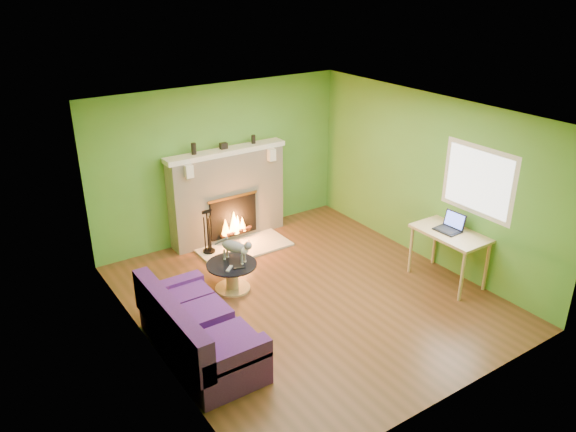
# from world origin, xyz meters

# --- Properties ---
(floor) EXTENTS (5.00, 5.00, 0.00)m
(floor) POSITION_xyz_m (0.00, 0.00, 0.00)
(floor) COLOR brown
(floor) RESTS_ON ground
(ceiling) EXTENTS (5.00, 5.00, 0.00)m
(ceiling) POSITION_xyz_m (0.00, 0.00, 2.60)
(ceiling) COLOR white
(ceiling) RESTS_ON wall_back
(wall_back) EXTENTS (5.00, 0.00, 5.00)m
(wall_back) POSITION_xyz_m (0.00, 2.50, 1.30)
(wall_back) COLOR #53892D
(wall_back) RESTS_ON floor
(wall_front) EXTENTS (5.00, 0.00, 5.00)m
(wall_front) POSITION_xyz_m (0.00, -2.50, 1.30)
(wall_front) COLOR #53892D
(wall_front) RESTS_ON floor
(wall_left) EXTENTS (0.00, 5.00, 5.00)m
(wall_left) POSITION_xyz_m (-2.25, 0.00, 1.30)
(wall_left) COLOR #53892D
(wall_left) RESTS_ON floor
(wall_right) EXTENTS (0.00, 5.00, 5.00)m
(wall_right) POSITION_xyz_m (2.25, 0.00, 1.30)
(wall_right) COLOR #53892D
(wall_right) RESTS_ON floor
(window_frame) EXTENTS (0.00, 1.20, 1.20)m
(window_frame) POSITION_xyz_m (2.24, -0.90, 1.55)
(window_frame) COLOR silver
(window_frame) RESTS_ON wall_right
(window_pane) EXTENTS (0.00, 1.06, 1.06)m
(window_pane) POSITION_xyz_m (2.23, -0.90, 1.55)
(window_pane) COLOR white
(window_pane) RESTS_ON wall_right
(fireplace) EXTENTS (2.10, 0.46, 1.58)m
(fireplace) POSITION_xyz_m (0.00, 2.32, 0.77)
(fireplace) COLOR beige
(fireplace) RESTS_ON floor
(hearth) EXTENTS (1.50, 0.75, 0.03)m
(hearth) POSITION_xyz_m (0.00, 1.80, 0.01)
(hearth) COLOR beige
(hearth) RESTS_ON floor
(mantel) EXTENTS (2.10, 0.28, 0.08)m
(mantel) POSITION_xyz_m (0.00, 2.30, 1.54)
(mantel) COLOR white
(mantel) RESTS_ON fireplace
(sofa) EXTENTS (0.87, 1.87, 0.84)m
(sofa) POSITION_xyz_m (-1.86, -0.32, 0.32)
(sofa) COLOR #4D1A63
(sofa) RESTS_ON floor
(coffee_table) EXTENTS (0.72, 0.72, 0.41)m
(coffee_table) POSITION_xyz_m (-0.78, 0.77, 0.24)
(coffee_table) COLOR tan
(coffee_table) RESTS_ON floor
(desk) EXTENTS (0.62, 1.08, 0.80)m
(desk) POSITION_xyz_m (1.95, -0.78, 0.70)
(desk) COLOR tan
(desk) RESTS_ON floor
(cat) EXTENTS (0.47, 0.63, 0.37)m
(cat) POSITION_xyz_m (-0.70, 0.82, 0.60)
(cat) COLOR slate
(cat) RESTS_ON coffee_table
(remote_silver) EXTENTS (0.16, 0.15, 0.02)m
(remote_silver) POSITION_xyz_m (-0.88, 0.65, 0.42)
(remote_silver) COLOR gray
(remote_silver) RESTS_ON coffee_table
(remote_black) EXTENTS (0.17, 0.09, 0.02)m
(remote_black) POSITION_xyz_m (-0.76, 0.59, 0.42)
(remote_black) COLOR black
(remote_black) RESTS_ON coffee_table
(laptop) EXTENTS (0.32, 0.37, 0.26)m
(laptop) POSITION_xyz_m (1.93, -0.73, 0.93)
(laptop) COLOR black
(laptop) RESTS_ON desk
(fire_tools) EXTENTS (0.20, 0.20, 0.74)m
(fire_tools) POSITION_xyz_m (-0.57, 1.95, 0.40)
(fire_tools) COLOR black
(fire_tools) RESTS_ON hearth
(mantel_vase_left) EXTENTS (0.08, 0.08, 0.18)m
(mantel_vase_left) POSITION_xyz_m (-0.55, 2.33, 1.67)
(mantel_vase_left) COLOR black
(mantel_vase_left) RESTS_ON mantel
(mantel_vase_right) EXTENTS (0.07, 0.07, 0.14)m
(mantel_vase_right) POSITION_xyz_m (0.53, 2.33, 1.65)
(mantel_vase_right) COLOR black
(mantel_vase_right) RESTS_ON mantel
(mantel_box) EXTENTS (0.12, 0.08, 0.10)m
(mantel_box) POSITION_xyz_m (-0.02, 2.33, 1.63)
(mantel_box) COLOR black
(mantel_box) RESTS_ON mantel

